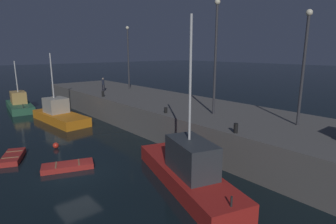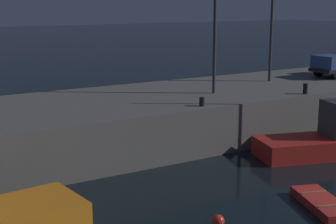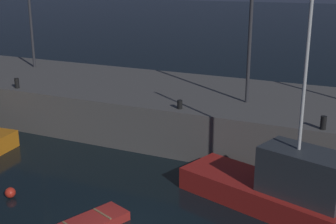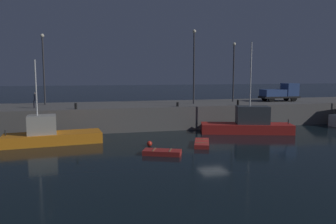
{
  "view_description": "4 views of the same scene",
  "coord_description": "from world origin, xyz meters",
  "px_view_note": "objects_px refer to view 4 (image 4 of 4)",
  "views": [
    {
      "loc": [
        16.45,
        -6.04,
        7.83
      ],
      "look_at": [
        -3.18,
        10.59,
        2.07
      ],
      "focal_mm": 29.2,
      "sensor_mm": 36.0,
      "label": 1
    },
    {
      "loc": [
        -16.54,
        -13.24,
        8.09
      ],
      "look_at": [
        -1.35,
        11.37,
        1.85
      ],
      "focal_mm": 54.87,
      "sensor_mm": 36.0,
      "label": 2
    },
    {
      "loc": [
        8.44,
        -13.01,
        9.51
      ],
      "look_at": [
        -2.13,
        9.4,
        2.09
      ],
      "focal_mm": 48.9,
      "sensor_mm": 36.0,
      "label": 3
    },
    {
      "loc": [
        -11.02,
        -26.99,
        6.36
      ],
      "look_at": [
        -2.33,
        7.74,
        2.15
      ],
      "focal_mm": 34.67,
      "sensor_mm": 36.0,
      "label": 4
    }
  ],
  "objects_px": {
    "mooring_buoy_mid": "(149,144)",
    "utility_truck": "(281,93)",
    "lamp_post_central": "(234,67)",
    "dockworker": "(35,99)",
    "dinghy_red_small": "(202,143)",
    "fishing_boat_blue": "(50,134)",
    "lamp_post_east": "(194,61)",
    "dinghy_orange_near": "(162,152)",
    "fishing_trawler_red": "(248,124)",
    "lamp_post_west": "(43,64)",
    "bollard_east": "(238,103)",
    "bollard_west": "(178,104)",
    "bollard_central": "(76,106)"
  },
  "relations": [
    {
      "from": "utility_truck",
      "to": "bollard_west",
      "type": "relative_size",
      "value": 11.13
    },
    {
      "from": "fishing_boat_blue",
      "to": "dinghy_red_small",
      "type": "height_order",
      "value": "fishing_boat_blue"
    },
    {
      "from": "fishing_boat_blue",
      "to": "mooring_buoy_mid",
      "type": "bearing_deg",
      "value": -20.94
    },
    {
      "from": "fishing_boat_blue",
      "to": "utility_truck",
      "type": "xyz_separation_m",
      "value": [
        29.02,
        8.09,
        2.99
      ]
    },
    {
      "from": "mooring_buoy_mid",
      "to": "bollard_central",
      "type": "relative_size",
      "value": 0.74
    },
    {
      "from": "mooring_buoy_mid",
      "to": "lamp_post_east",
      "type": "height_order",
      "value": "lamp_post_east"
    },
    {
      "from": "mooring_buoy_mid",
      "to": "lamp_post_west",
      "type": "xyz_separation_m",
      "value": [
        -10.16,
        13.62,
        7.3
      ]
    },
    {
      "from": "dinghy_orange_near",
      "to": "bollard_central",
      "type": "height_order",
      "value": "bollard_central"
    },
    {
      "from": "fishing_trawler_red",
      "to": "lamp_post_west",
      "type": "relative_size",
      "value": 1.19
    },
    {
      "from": "dinghy_orange_near",
      "to": "fishing_trawler_red",
      "type": "bearing_deg",
      "value": 32.24
    },
    {
      "from": "lamp_post_central",
      "to": "bollard_central",
      "type": "distance_m",
      "value": 21.26
    },
    {
      "from": "fishing_trawler_red",
      "to": "dinghy_orange_near",
      "type": "relative_size",
      "value": 3.1
    },
    {
      "from": "fishing_boat_blue",
      "to": "lamp_post_west",
      "type": "distance_m",
      "value": 12.4
    },
    {
      "from": "lamp_post_east",
      "to": "fishing_trawler_red",
      "type": "bearing_deg",
      "value": -59.88
    },
    {
      "from": "dinghy_red_small",
      "to": "dockworker",
      "type": "distance_m",
      "value": 19.03
    },
    {
      "from": "bollard_west",
      "to": "lamp_post_east",
      "type": "bearing_deg",
      "value": 44.4
    },
    {
      "from": "dinghy_orange_near",
      "to": "fishing_boat_blue",
      "type": "bearing_deg",
      "value": 144.02
    },
    {
      "from": "dinghy_red_small",
      "to": "lamp_post_west",
      "type": "height_order",
      "value": "lamp_post_west"
    },
    {
      "from": "lamp_post_east",
      "to": "dockworker",
      "type": "height_order",
      "value": "lamp_post_east"
    },
    {
      "from": "mooring_buoy_mid",
      "to": "bollard_east",
      "type": "bearing_deg",
      "value": 31.77
    },
    {
      "from": "lamp_post_west",
      "to": "lamp_post_central",
      "type": "xyz_separation_m",
      "value": [
        24.01,
        -1.14,
        -0.29
      ]
    },
    {
      "from": "bollard_central",
      "to": "bollard_east",
      "type": "xyz_separation_m",
      "value": [
        18.58,
        -0.16,
        -0.0
      ]
    },
    {
      "from": "bollard_central",
      "to": "utility_truck",
      "type": "bearing_deg",
      "value": 7.83
    },
    {
      "from": "lamp_post_east",
      "to": "bollard_west",
      "type": "bearing_deg",
      "value": -135.6
    },
    {
      "from": "dockworker",
      "to": "dinghy_red_small",
      "type": "bearing_deg",
      "value": -34.91
    },
    {
      "from": "lamp_post_west",
      "to": "utility_truck",
      "type": "height_order",
      "value": "lamp_post_west"
    },
    {
      "from": "lamp_post_west",
      "to": "bollard_east",
      "type": "bearing_deg",
      "value": -15.26
    },
    {
      "from": "dinghy_red_small",
      "to": "dockworker",
      "type": "height_order",
      "value": "dockworker"
    },
    {
      "from": "fishing_boat_blue",
      "to": "bollard_east",
      "type": "distance_m",
      "value": 21.3
    },
    {
      "from": "utility_truck",
      "to": "dockworker",
      "type": "distance_m",
      "value": 31.15
    },
    {
      "from": "bollard_central",
      "to": "lamp_post_central",
      "type": "bearing_deg",
      "value": 13.3
    },
    {
      "from": "dinghy_orange_near",
      "to": "mooring_buoy_mid",
      "type": "bearing_deg",
      "value": 97.1
    },
    {
      "from": "lamp_post_east",
      "to": "utility_truck",
      "type": "xyz_separation_m",
      "value": [
        12.76,
        0.76,
        -4.05
      ]
    },
    {
      "from": "dinghy_red_small",
      "to": "lamp_post_east",
      "type": "relative_size",
      "value": 0.39
    },
    {
      "from": "bollard_west",
      "to": "bollard_central",
      "type": "relative_size",
      "value": 0.74
    },
    {
      "from": "lamp_post_east",
      "to": "bollard_west",
      "type": "distance_m",
      "value": 6.41
    },
    {
      "from": "mooring_buoy_mid",
      "to": "utility_truck",
      "type": "height_order",
      "value": "utility_truck"
    },
    {
      "from": "mooring_buoy_mid",
      "to": "utility_truck",
      "type": "xyz_separation_m",
      "value": [
        20.41,
        11.39,
        3.6
      ]
    },
    {
      "from": "bollard_east",
      "to": "bollard_central",
      "type": "bearing_deg",
      "value": 179.5
    },
    {
      "from": "dinghy_red_small",
      "to": "utility_truck",
      "type": "relative_size",
      "value": 0.67
    },
    {
      "from": "fishing_trawler_red",
      "to": "dinghy_orange_near",
      "type": "height_order",
      "value": "fishing_trawler_red"
    },
    {
      "from": "bollard_central",
      "to": "bollard_east",
      "type": "relative_size",
      "value": 1.01
    },
    {
      "from": "lamp_post_east",
      "to": "bollard_east",
      "type": "height_order",
      "value": "lamp_post_east"
    },
    {
      "from": "dinghy_orange_near",
      "to": "lamp_post_west",
      "type": "bearing_deg",
      "value": 122.05
    },
    {
      "from": "dockworker",
      "to": "bollard_east",
      "type": "relative_size",
      "value": 2.68
    },
    {
      "from": "fishing_boat_blue",
      "to": "lamp_post_east",
      "type": "bearing_deg",
      "value": 24.28
    },
    {
      "from": "dockworker",
      "to": "dinghy_orange_near",
      "type": "bearing_deg",
      "value": -49.93
    },
    {
      "from": "dockworker",
      "to": "bollard_central",
      "type": "distance_m",
      "value": 4.9
    },
    {
      "from": "lamp_post_central",
      "to": "dockworker",
      "type": "xyz_separation_m",
      "value": [
        -24.56,
        -2.52,
        -3.62
      ]
    },
    {
      "from": "lamp_post_east",
      "to": "bollard_east",
      "type": "bearing_deg",
      "value": -34.48
    }
  ]
}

